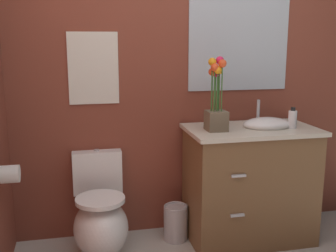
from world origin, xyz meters
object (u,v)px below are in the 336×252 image
vanity_cabinet (250,182)px  soap_bottle (292,119)px  toilet (100,219)px  wall_poster (93,68)px  trash_bin (176,222)px  wall_mirror (239,44)px  flower_vase (216,102)px  toilet_paper_roll (10,174)px

vanity_cabinet → soap_bottle: 0.56m
toilet → wall_poster: bearing=90.0°
vanity_cabinet → trash_bin: (-0.55, 0.08, -0.30)m
toilet → wall_poster: wall_poster is taller
toilet → soap_bottle: soap_bottle is taller
toilet → trash_bin: 0.57m
vanity_cabinet → wall_poster: (-1.11, 0.29, 0.84)m
vanity_cabinet → wall_mirror: wall_mirror is taller
toilet → flower_vase: 1.16m
soap_bottle → wall_poster: (-1.38, 0.37, 0.36)m
toilet → wall_mirror: bearing=13.6°
toilet → toilet_paper_roll: bearing=-160.1°
vanity_cabinet → toilet_paper_roll: 1.68m
flower_vase → trash_bin: 0.96m
toilet → vanity_cabinet: (1.11, -0.03, 0.20)m
soap_bottle → toilet_paper_roll: bearing=-177.2°
soap_bottle → wall_poster: size_ratio=0.30×
wall_mirror → toilet_paper_roll: wall_mirror is taller
vanity_cabinet → wall_poster: bearing=165.1°
vanity_cabinet → wall_poster: wall_poster is taller
vanity_cabinet → toilet_paper_roll: vanity_cabinet is taller
vanity_cabinet → toilet_paper_roll: bearing=-174.1°
vanity_cabinet → soap_bottle: (0.28, -0.08, 0.49)m
toilet → toilet_paper_roll: (-0.54, -0.20, 0.44)m
wall_poster → toilet_paper_roll: (-0.54, -0.46, -0.60)m
vanity_cabinet → flower_vase: (-0.29, -0.03, 0.62)m
toilet → wall_poster: (-0.00, 0.27, 1.04)m
soap_bottle → wall_mirror: 0.70m
soap_bottle → flower_vase: bearing=175.3°
flower_vase → toilet_paper_roll: 1.42m
soap_bottle → trash_bin: size_ratio=0.56×
toilet → flower_vase: bearing=-4.0°
soap_bottle → trash_bin: (-0.82, 0.16, -0.79)m
trash_bin → wall_mirror: 1.44m
trash_bin → wall_poster: bearing=159.5°
toilet → vanity_cabinet: size_ratio=0.66×
vanity_cabinet → wall_mirror: (-0.00, 0.29, 1.01)m
toilet → wall_mirror: wall_mirror is taller
trash_bin → toilet_paper_roll: size_ratio=2.47×
trash_bin → wall_mirror: bearing=21.1°
vanity_cabinet → trash_bin: 0.63m
toilet → wall_mirror: (1.11, 0.27, 1.21)m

